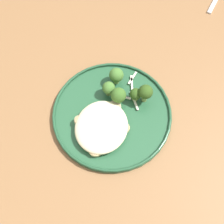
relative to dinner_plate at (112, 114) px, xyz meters
The scene contains 20 objects.
ground 0.75m from the dinner_plate, 54.26° to the left, with size 6.00×6.00×0.00m, color #47423D.
wooden_dining_table 0.10m from the dinner_plate, 54.26° to the left, with size 1.40×1.00×0.74m.
dinner_plate is the anchor object (origin of this frame).
noodle_bed 0.05m from the dinner_plate, 12.97° to the right, with size 0.14×0.12×0.03m.
seared_scallop_right_edge 0.05m from the dinner_plate, 54.64° to the left, with size 0.02×0.02×0.01m.
seared_scallop_half_hidden 0.09m from the dinner_plate, 21.81° to the right, with size 0.03×0.03×0.01m.
seared_scallop_left_edge 0.06m from the dinner_plate, 17.03° to the right, with size 0.03×0.03×0.02m.
seared_scallop_tilted_round 0.02m from the dinner_plate, behind, with size 0.03×0.03×0.02m.
seared_scallop_rear_pale 0.10m from the dinner_plate, ahead, with size 0.03×0.03×0.01m.
seared_scallop_front_small 0.08m from the dinner_plate, 53.70° to the right, with size 0.02×0.02×0.02m.
seared_scallop_tiny_bay 0.05m from the dinner_plate, 52.89° to the right, with size 0.04×0.04×0.01m.
broccoli_floret_right_tilted 0.05m from the dinner_plate, behind, with size 0.04×0.04×0.05m.
broccoli_floret_beside_noodles 0.07m from the dinner_plate, 146.38° to the left, with size 0.03×0.03×0.04m.
broccoli_floret_left_leaning 0.06m from the dinner_plate, 153.65° to the right, with size 0.03×0.03×0.04m.
broccoli_floret_small_sprig 0.10m from the dinner_plate, 133.84° to the left, with size 0.03×0.03×0.06m.
broccoli_floret_tall_stalk 0.10m from the dinner_plate, 168.59° to the right, with size 0.04×0.04×0.05m.
onion_sliver_curled_piece 0.09m from the dinner_plate, 164.78° to the left, with size 0.06×0.01×0.00m, color silver.
onion_sliver_short_strip 0.06m from the dinner_plate, 141.12° to the left, with size 0.05×0.01×0.00m, color silver.
onion_sliver_long_sliver 0.05m from the dinner_plate, behind, with size 0.05×0.01×0.00m, color silver.
onion_sliver_pale_crescent 0.11m from the dinner_plate, behind, with size 0.04×0.01×0.00m, color silver.
Camera 1 is at (0.26, 0.05, 1.41)m, focal length 47.90 mm.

